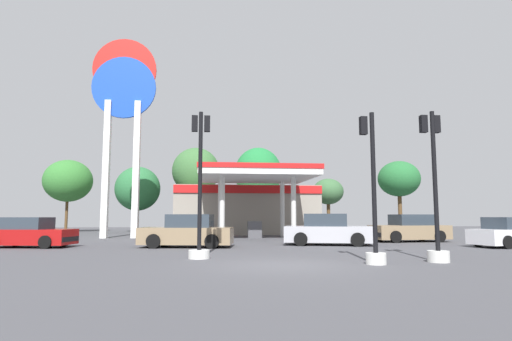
% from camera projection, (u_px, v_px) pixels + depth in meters
% --- Properties ---
extents(ground_plane, '(90.00, 90.00, 0.00)m').
position_uv_depth(ground_plane, '(282.00, 265.00, 12.46)').
color(ground_plane, '#47474C').
rests_on(ground_plane, ground).
extents(gas_station, '(11.34, 14.02, 4.55)m').
position_uv_depth(gas_station, '(246.00, 207.00, 34.32)').
color(gas_station, gray).
rests_on(gas_station, ground).
extents(station_pole_sign, '(4.27, 0.56, 13.61)m').
position_uv_depth(station_pole_sign, '(123.00, 108.00, 28.81)').
color(station_pole_sign, white).
rests_on(station_pole_sign, ground).
extents(car_0, '(4.48, 2.45, 1.52)m').
position_uv_depth(car_0, '(187.00, 232.00, 19.79)').
color(car_0, black).
rests_on(car_0, ground).
extents(car_1, '(4.10, 2.28, 1.39)m').
position_uv_depth(car_1, '(30.00, 234.00, 19.67)').
color(car_1, black).
rests_on(car_1, ground).
extents(car_2, '(4.15, 2.42, 1.39)m').
position_uv_depth(car_2, '(511.00, 234.00, 19.83)').
color(car_2, black).
rests_on(car_2, ground).
extents(car_3, '(4.68, 2.93, 1.56)m').
position_uv_depth(car_3, '(328.00, 231.00, 21.25)').
color(car_3, black).
rests_on(car_3, ground).
extents(car_4, '(4.41, 2.21, 1.54)m').
position_uv_depth(car_4, '(409.00, 229.00, 24.08)').
color(car_4, black).
rests_on(car_4, ground).
extents(traffic_signal_0, '(0.67, 0.69, 4.84)m').
position_uv_depth(traffic_signal_0, '(435.00, 206.00, 13.53)').
color(traffic_signal_0, silver).
rests_on(traffic_signal_0, ground).
extents(traffic_signal_1, '(0.63, 0.66, 4.65)m').
position_uv_depth(traffic_signal_1, '(373.00, 213.00, 12.88)').
color(traffic_signal_1, silver).
rests_on(traffic_signal_1, ground).
extents(traffic_signal_2, '(0.72, 0.72, 5.10)m').
position_uv_depth(traffic_signal_2, '(200.00, 203.00, 14.66)').
color(traffic_signal_2, silver).
rests_on(traffic_signal_2, ground).
extents(tree_0, '(4.29, 4.29, 6.54)m').
position_uv_depth(tree_0, '(68.00, 181.00, 38.53)').
color(tree_0, brown).
rests_on(tree_0, ground).
extents(tree_1, '(4.06, 4.06, 5.94)m').
position_uv_depth(tree_1, '(138.00, 189.00, 38.67)').
color(tree_1, brown).
rests_on(tree_1, ground).
extents(tree_2, '(4.28, 4.28, 7.65)m').
position_uv_depth(tree_2, '(196.00, 171.00, 38.60)').
color(tree_2, brown).
rests_on(tree_2, ground).
extents(tree_3, '(4.27, 4.27, 7.64)m').
position_uv_depth(tree_3, '(258.00, 173.00, 38.42)').
color(tree_3, brown).
rests_on(tree_3, ground).
extents(tree_4, '(2.91, 2.91, 4.99)m').
position_uv_depth(tree_4, '(328.00, 192.00, 40.23)').
color(tree_4, brown).
rests_on(tree_4, ground).
extents(tree_5, '(3.91, 3.91, 6.64)m').
position_uv_depth(tree_5, '(399.00, 179.00, 40.10)').
color(tree_5, brown).
rests_on(tree_5, ground).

